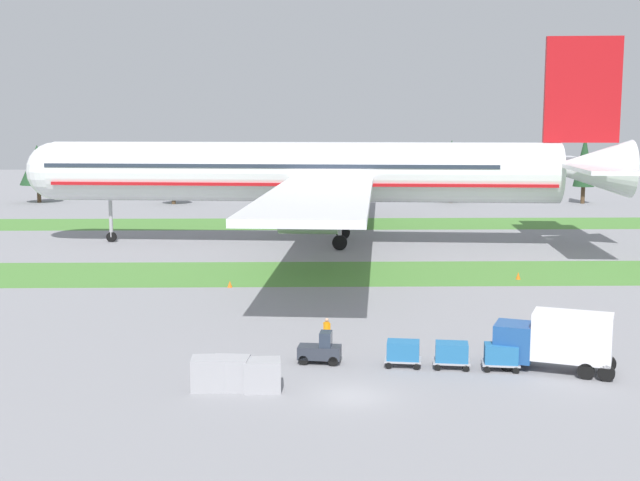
{
  "coord_description": "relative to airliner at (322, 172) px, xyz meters",
  "views": [
    {
      "loc": [
        -2.57,
        -43.92,
        14.93
      ],
      "look_at": [
        -1.05,
        30.82,
        4.0
      ],
      "focal_mm": 47.53,
      "sensor_mm": 36.0,
      "label": 1
    }
  ],
  "objects": [
    {
      "name": "airliner",
      "position": [
        0.0,
        0.0,
        0.0
      ],
      "size": [
        70.72,
        87.06,
        23.89
      ],
      "rotation": [
        0.0,
        0.0,
        1.48
      ],
      "color": "silver",
      "rests_on": "ground"
    },
    {
      "name": "taxiway_marker_0",
      "position": [
        -8.74,
        -25.48,
        -8.27
      ],
      "size": [
        0.44,
        0.44,
        0.59
      ],
      "primitive_type": "cone",
      "color": "orange",
      "rests_on": "ground"
    },
    {
      "name": "cargo_dolly_third",
      "position": [
        9.5,
        -50.48,
        -7.65
      ],
      "size": [
        2.4,
        1.81,
        1.55
      ],
      "rotation": [
        0.0,
        0.0,
        1.42
      ],
      "color": "#A3A3A8",
      "rests_on": "ground"
    },
    {
      "name": "uld_container_2",
      "position": [
        -4.52,
        -54.04,
        -7.7
      ],
      "size": [
        2.07,
        1.69,
        1.73
      ],
      "primitive_type": "cube",
      "rotation": [
        0.0,
        0.0,
        0.05
      ],
      "color": "#A3A3A8",
      "rests_on": "ground"
    },
    {
      "name": "ground_plane",
      "position": [
        0.3,
        -55.14,
        -8.57
      ],
      "size": [
        400.0,
        400.0,
        0.0
      ],
      "primitive_type": "plane",
      "color": "gray"
    },
    {
      "name": "taxiway_marker_1",
      "position": [
        17.72,
        -22.27,
        -8.23
      ],
      "size": [
        0.44,
        0.44,
        0.67
      ],
      "primitive_type": "cone",
      "color": "orange",
      "rests_on": "ground"
    },
    {
      "name": "baggage_tug",
      "position": [
        -1.2,
        -48.87,
        -7.75
      ],
      "size": [
        2.76,
        1.67,
        1.97
      ],
      "rotation": [
        0.0,
        0.0,
        1.42
      ],
      "color": "#2D333D",
      "rests_on": "ground"
    },
    {
      "name": "ground_crew_marshaller",
      "position": [
        -0.69,
        -44.4,
        -7.62
      ],
      "size": [
        0.47,
        0.37,
        1.74
      ],
      "rotation": [
        0.0,
        0.0,
        2.52
      ],
      "color": "black",
      "rests_on": "ground"
    },
    {
      "name": "grass_strip_far",
      "position": [
        0.3,
        19.34,
        -8.56
      ],
      "size": [
        320.0,
        13.13,
        0.01
      ],
      "primitive_type": "cube",
      "color": "#4C8438",
      "rests_on": "ground"
    },
    {
      "name": "uld_container_1",
      "position": [
        -7.44,
        -53.77,
        -7.67
      ],
      "size": [
        2.05,
        1.67,
        1.8
      ],
      "primitive_type": "cube",
      "rotation": [
        0.0,
        0.0,
        0.03
      ],
      "color": "#A3A3A8",
      "rests_on": "ground"
    },
    {
      "name": "uld_container_0",
      "position": [
        -6.28,
        -53.76,
        -7.67
      ],
      "size": [
        2.16,
        1.8,
        1.8
      ],
      "primitive_type": "cube",
      "rotation": [
        0.0,
        0.0,
        -0.11
      ],
      "color": "#A3A3A8",
      "rests_on": "ground"
    },
    {
      "name": "grass_strip_near",
      "position": [
        0.3,
        -18.91,
        -8.56
      ],
      "size": [
        320.0,
        13.13,
        0.01
      ],
      "primitive_type": "cube",
      "color": "#4C8438",
      "rests_on": "ground"
    },
    {
      "name": "catering_truck",
      "position": [
        12.66,
        -50.81,
        -6.61
      ],
      "size": [
        7.31,
        4.75,
        3.58
      ],
      "rotation": [
        0.0,
        0.0,
        1.19
      ],
      "color": "#1E4C8E",
      "rests_on": "ground"
    },
    {
      "name": "cargo_dolly_second",
      "position": [
        6.64,
        -50.05,
        -7.65
      ],
      "size": [
        2.4,
        1.81,
        1.55
      ],
      "rotation": [
        0.0,
        0.0,
        1.42
      ],
      "color": "#A3A3A8",
      "rests_on": "ground"
    },
    {
      "name": "distant_tree_line",
      "position": [
        5.27,
        49.24,
        -1.65
      ],
      "size": [
        198.5,
        9.69,
        12.23
      ],
      "color": "#4C3823",
      "rests_on": "ground"
    },
    {
      "name": "cargo_dolly_lead",
      "position": [
        3.77,
        -49.62,
        -7.65
      ],
      "size": [
        2.4,
        1.81,
        1.55
      ],
      "rotation": [
        0.0,
        0.0,
        1.42
      ],
      "color": "#A3A3A8",
      "rests_on": "ground"
    }
  ]
}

